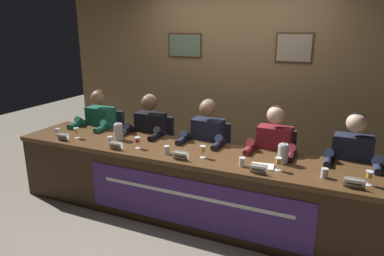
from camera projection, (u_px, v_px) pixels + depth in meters
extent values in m
plane|color=gray|center=(192.00, 214.00, 3.89)|extent=(12.00, 12.00, 0.00)
cube|color=#937047|center=(236.00, 80.00, 4.85)|extent=(5.36, 0.12, 2.60)
cube|color=#4C3319|center=(185.00, 45.00, 4.97)|extent=(0.52, 0.02, 0.34)
cube|color=slate|center=(185.00, 45.00, 4.96)|extent=(0.48, 0.01, 0.30)
cube|color=#4C3319|center=(294.00, 48.00, 4.37)|extent=(0.46, 0.02, 0.37)
cube|color=tan|center=(294.00, 48.00, 4.36)|extent=(0.42, 0.01, 0.33)
cube|color=brown|center=(192.00, 153.00, 3.69)|extent=(4.16, 0.77, 0.05)
cube|color=#342112|center=(177.00, 200.00, 3.47)|extent=(4.10, 0.04, 0.70)
cube|color=#342112|center=(51.00, 158.00, 4.59)|extent=(0.08, 0.69, 0.70)
cube|color=#4C2D7A|center=(190.00, 204.00, 3.39)|extent=(2.33, 0.01, 0.50)
cube|color=white|center=(190.00, 196.00, 3.36)|extent=(1.98, 0.00, 0.04)
cylinder|color=black|center=(106.00, 174.00, 4.92)|extent=(0.44, 0.44, 0.02)
cylinder|color=black|center=(105.00, 160.00, 4.86)|extent=(0.05, 0.05, 0.40)
cube|color=#232328|center=(104.00, 145.00, 4.80)|extent=(0.44, 0.44, 0.03)
cube|color=#232328|center=(112.00, 125.00, 4.91)|extent=(0.40, 0.05, 0.44)
cylinder|color=black|center=(82.00, 168.00, 4.59)|extent=(0.10, 0.10, 0.45)
cylinder|color=black|center=(95.00, 170.00, 4.51)|extent=(0.10, 0.10, 0.45)
cylinder|color=black|center=(88.00, 144.00, 4.65)|extent=(0.13, 0.34, 0.13)
cylinder|color=black|center=(101.00, 146.00, 4.57)|extent=(0.13, 0.34, 0.13)
cube|color=#196047|center=(101.00, 125.00, 4.69)|extent=(0.36, 0.20, 0.48)
sphere|color=#8E664C|center=(98.00, 98.00, 4.57)|extent=(0.19, 0.19, 0.19)
sphere|color=#593819|center=(99.00, 96.00, 4.58)|extent=(0.17, 0.17, 0.17)
cylinder|color=#196047|center=(84.00, 123.00, 4.68)|extent=(0.09, 0.30, 0.25)
cylinder|color=#196047|center=(109.00, 127.00, 4.51)|extent=(0.09, 0.30, 0.25)
cylinder|color=#196047|center=(75.00, 125.00, 4.53)|extent=(0.07, 0.24, 0.07)
cylinder|color=#196047|center=(101.00, 129.00, 4.37)|extent=(0.07, 0.24, 0.07)
cube|color=white|center=(62.00, 137.00, 4.01)|extent=(0.15, 0.03, 0.08)
cube|color=white|center=(64.00, 136.00, 4.04)|extent=(0.15, 0.03, 0.08)
cube|color=black|center=(62.00, 137.00, 4.00)|extent=(0.11, 0.01, 0.01)
cylinder|color=white|center=(77.00, 138.00, 4.10)|extent=(0.06, 0.06, 0.00)
cylinder|color=white|center=(77.00, 135.00, 4.10)|extent=(0.01, 0.01, 0.05)
cone|color=white|center=(76.00, 131.00, 4.08)|extent=(0.06, 0.06, 0.06)
cylinder|color=yellow|center=(76.00, 131.00, 4.08)|extent=(0.04, 0.04, 0.04)
cylinder|color=silver|center=(58.00, 132.00, 4.20)|extent=(0.06, 0.06, 0.08)
cylinder|color=silver|center=(58.00, 133.00, 4.20)|extent=(0.05, 0.05, 0.05)
cylinder|color=black|center=(154.00, 184.00, 4.62)|extent=(0.44, 0.44, 0.02)
cylinder|color=black|center=(153.00, 169.00, 4.56)|extent=(0.05, 0.05, 0.40)
cube|color=#232328|center=(153.00, 153.00, 4.50)|extent=(0.44, 0.44, 0.03)
cube|color=#232328|center=(160.00, 132.00, 4.61)|extent=(0.40, 0.05, 0.44)
cylinder|color=black|center=(132.00, 177.00, 4.29)|extent=(0.10, 0.10, 0.45)
cylinder|color=black|center=(146.00, 180.00, 4.21)|extent=(0.10, 0.10, 0.45)
cylinder|color=black|center=(138.00, 152.00, 4.34)|extent=(0.13, 0.34, 0.13)
cylinder|color=black|center=(152.00, 155.00, 4.27)|extent=(0.13, 0.34, 0.13)
cube|color=black|center=(151.00, 131.00, 4.39)|extent=(0.36, 0.20, 0.48)
sphere|color=brown|center=(149.00, 102.00, 4.27)|extent=(0.19, 0.19, 0.19)
sphere|color=gray|center=(150.00, 101.00, 4.27)|extent=(0.17, 0.17, 0.17)
cylinder|color=black|center=(132.00, 130.00, 4.38)|extent=(0.09, 0.30, 0.25)
cylinder|color=black|center=(162.00, 134.00, 4.21)|extent=(0.09, 0.30, 0.25)
cylinder|color=black|center=(125.00, 132.00, 4.23)|extent=(0.07, 0.24, 0.07)
cylinder|color=black|center=(155.00, 136.00, 4.07)|extent=(0.07, 0.24, 0.07)
cube|color=white|center=(115.00, 146.00, 3.71)|extent=(0.16, 0.03, 0.08)
cube|color=white|center=(117.00, 145.00, 3.74)|extent=(0.16, 0.03, 0.08)
cube|color=black|center=(115.00, 146.00, 3.70)|extent=(0.11, 0.01, 0.01)
cylinder|color=white|center=(138.00, 148.00, 3.76)|extent=(0.06, 0.06, 0.00)
cylinder|color=white|center=(138.00, 145.00, 3.75)|extent=(0.01, 0.01, 0.05)
cone|color=white|center=(137.00, 140.00, 3.74)|extent=(0.06, 0.06, 0.06)
cylinder|color=#B21E2D|center=(137.00, 141.00, 3.74)|extent=(0.04, 0.04, 0.04)
cylinder|color=silver|center=(110.00, 140.00, 3.89)|extent=(0.06, 0.06, 0.08)
cylinder|color=silver|center=(110.00, 142.00, 3.89)|extent=(0.05, 0.05, 0.05)
cylinder|color=black|center=(208.00, 195.00, 4.31)|extent=(0.44, 0.44, 0.02)
cylinder|color=black|center=(208.00, 179.00, 4.25)|extent=(0.05, 0.05, 0.40)
cube|color=#232328|center=(208.00, 163.00, 4.20)|extent=(0.44, 0.44, 0.03)
cube|color=#232328|center=(215.00, 139.00, 4.31)|extent=(0.40, 0.05, 0.44)
cylinder|color=black|center=(189.00, 189.00, 3.99)|extent=(0.10, 0.10, 0.45)
cylinder|color=black|center=(205.00, 192.00, 3.91)|extent=(0.10, 0.10, 0.45)
cylinder|color=black|center=(194.00, 162.00, 4.04)|extent=(0.13, 0.34, 0.13)
cylinder|color=black|center=(210.00, 165.00, 3.96)|extent=(0.13, 0.34, 0.13)
cube|color=#1E2338|center=(208.00, 139.00, 4.08)|extent=(0.36, 0.20, 0.48)
sphere|color=#8E664C|center=(208.00, 108.00, 3.96)|extent=(0.19, 0.19, 0.19)
sphere|color=gray|center=(208.00, 107.00, 3.97)|extent=(0.17, 0.17, 0.17)
cylinder|color=#1E2338|center=(188.00, 138.00, 4.07)|extent=(0.09, 0.30, 0.25)
cylinder|color=#1E2338|center=(222.00, 142.00, 3.91)|extent=(0.09, 0.30, 0.25)
cylinder|color=#1E2338|center=(182.00, 140.00, 3.93)|extent=(0.07, 0.24, 0.07)
cylinder|color=#1E2338|center=(217.00, 145.00, 3.76)|extent=(0.07, 0.24, 0.07)
cube|color=white|center=(180.00, 156.00, 3.42)|extent=(0.17, 0.03, 0.08)
cube|color=white|center=(181.00, 155.00, 3.45)|extent=(0.17, 0.03, 0.08)
cube|color=black|center=(179.00, 156.00, 3.41)|extent=(0.12, 0.01, 0.01)
cylinder|color=white|center=(203.00, 157.00, 3.49)|extent=(0.06, 0.06, 0.00)
cylinder|color=white|center=(203.00, 155.00, 3.48)|extent=(0.01, 0.01, 0.05)
cone|color=white|center=(203.00, 149.00, 3.46)|extent=(0.06, 0.06, 0.06)
cylinder|color=yellow|center=(203.00, 150.00, 3.46)|extent=(0.04, 0.04, 0.04)
cylinder|color=silver|center=(167.00, 150.00, 3.58)|extent=(0.06, 0.06, 0.08)
cylinder|color=silver|center=(167.00, 151.00, 3.59)|extent=(0.05, 0.05, 0.05)
cylinder|color=black|center=(270.00, 207.00, 4.01)|extent=(0.44, 0.44, 0.02)
cylinder|color=black|center=(272.00, 190.00, 3.95)|extent=(0.05, 0.05, 0.40)
cube|color=#232328|center=(273.00, 173.00, 3.89)|extent=(0.44, 0.44, 0.03)
cube|color=#232328|center=(278.00, 148.00, 4.00)|extent=(0.40, 0.05, 0.44)
cylinder|color=black|center=(255.00, 202.00, 3.68)|extent=(0.10, 0.10, 0.45)
cylinder|color=black|center=(274.00, 206.00, 3.61)|extent=(0.10, 0.10, 0.45)
cylinder|color=black|center=(260.00, 173.00, 3.74)|extent=(0.13, 0.34, 0.13)
cylinder|color=black|center=(279.00, 176.00, 3.66)|extent=(0.13, 0.34, 0.13)
cube|color=maroon|center=(274.00, 148.00, 3.78)|extent=(0.36, 0.20, 0.48)
sphere|color=beige|center=(276.00, 115.00, 3.66)|extent=(0.19, 0.19, 0.19)
sphere|color=#331E0F|center=(276.00, 113.00, 3.67)|extent=(0.17, 0.17, 0.17)
cylinder|color=maroon|center=(253.00, 146.00, 3.77)|extent=(0.09, 0.30, 0.25)
cylinder|color=maroon|center=(293.00, 152.00, 3.61)|extent=(0.09, 0.30, 0.25)
cylinder|color=maroon|center=(249.00, 150.00, 3.63)|extent=(0.07, 0.24, 0.07)
cylinder|color=maroon|center=(290.00, 155.00, 3.46)|extent=(0.07, 0.24, 0.07)
cube|color=white|center=(258.00, 170.00, 3.09)|extent=(0.15, 0.03, 0.08)
cube|color=white|center=(259.00, 168.00, 3.12)|extent=(0.15, 0.03, 0.08)
cube|color=black|center=(258.00, 170.00, 3.09)|extent=(0.11, 0.01, 0.01)
cylinder|color=white|center=(278.00, 170.00, 3.18)|extent=(0.06, 0.06, 0.00)
cylinder|color=white|center=(278.00, 167.00, 3.17)|extent=(0.01, 0.01, 0.05)
cone|color=white|center=(278.00, 161.00, 3.15)|extent=(0.06, 0.06, 0.06)
cylinder|color=orange|center=(278.00, 162.00, 3.15)|extent=(0.04, 0.04, 0.04)
cylinder|color=silver|center=(242.00, 162.00, 3.26)|extent=(0.06, 0.06, 0.08)
cylinder|color=silver|center=(242.00, 164.00, 3.27)|extent=(0.05, 0.05, 0.05)
cylinder|color=black|center=(343.00, 222.00, 3.71)|extent=(0.44, 0.44, 0.02)
cylinder|color=black|center=(345.00, 204.00, 3.65)|extent=(0.05, 0.05, 0.40)
cube|color=#232328|center=(348.00, 185.00, 3.59)|extent=(0.44, 0.44, 0.03)
cube|color=#232328|center=(351.00, 158.00, 3.70)|extent=(0.40, 0.05, 0.44)
cylinder|color=black|center=(333.00, 218.00, 3.38)|extent=(0.10, 0.10, 0.45)
cylinder|color=black|center=(356.00, 222.00, 3.30)|extent=(0.10, 0.10, 0.45)
cylinder|color=black|center=(337.00, 186.00, 3.44)|extent=(0.13, 0.34, 0.13)
cylinder|color=black|center=(360.00, 189.00, 3.36)|extent=(0.13, 0.34, 0.13)
cube|color=#1E2338|center=(352.00, 159.00, 3.48)|extent=(0.36, 0.20, 0.48)
sphere|color=beige|center=(357.00, 123.00, 3.36)|extent=(0.19, 0.19, 0.19)
sphere|color=black|center=(357.00, 121.00, 3.37)|extent=(0.17, 0.17, 0.17)
cylinder|color=#1E2338|center=(329.00, 157.00, 3.47)|extent=(0.09, 0.30, 0.25)
cylinder|color=#1E2338|center=(376.00, 163.00, 3.30)|extent=(0.09, 0.30, 0.25)
cylinder|color=#1E2338|center=(328.00, 161.00, 3.32)|extent=(0.07, 0.24, 0.07)
cylinder|color=#1E2338|center=(377.00, 168.00, 3.16)|extent=(0.07, 0.24, 0.07)
cube|color=white|center=(354.00, 184.00, 2.81)|extent=(0.17, 0.03, 0.08)
cube|color=white|center=(354.00, 182.00, 2.84)|extent=(0.17, 0.03, 0.08)
cube|color=black|center=(354.00, 184.00, 2.81)|extent=(0.12, 0.01, 0.01)
cylinder|color=white|center=(368.00, 185.00, 2.88)|extent=(0.06, 0.06, 0.00)
cylinder|color=white|center=(368.00, 182.00, 2.87)|extent=(0.01, 0.01, 0.05)
cone|color=white|center=(369.00, 175.00, 2.86)|extent=(0.06, 0.06, 0.06)
cylinder|color=yellow|center=(369.00, 176.00, 2.86)|extent=(0.04, 0.04, 0.04)
cylinder|color=silver|center=(325.00, 173.00, 3.01)|extent=(0.06, 0.06, 0.08)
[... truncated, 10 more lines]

